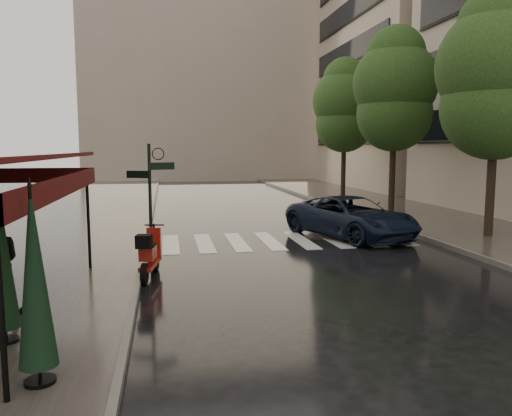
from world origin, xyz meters
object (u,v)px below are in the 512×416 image
object	(u,v)px
scooter	(149,255)
parasol_back	(35,277)
parasol_front	(1,257)
parked_car	(351,217)

from	to	relation	value
scooter	parasol_back	size ratio (longest dim) A/B	0.71
scooter	parasol_front	xyz separation A→B (m)	(-1.98, -3.82, 0.88)
scooter	parked_car	size ratio (longest dim) A/B	0.36
parked_car	parasol_front	size ratio (longest dim) A/B	2.05
scooter	parasol_front	distance (m)	4.39
parasol_front	parasol_back	xyz separation A→B (m)	(0.82, -1.48, 0.04)
scooter	parasol_front	size ratio (longest dim) A/B	0.73
parked_car	parasol_back	size ratio (longest dim) A/B	1.99
parasol_front	parasol_back	size ratio (longest dim) A/B	0.97
scooter	parasol_front	bearing A→B (deg)	-107.59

